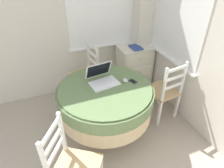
{
  "coord_description": "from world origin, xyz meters",
  "views": [
    {
      "loc": [
        0.42,
        -0.02,
        2.17
      ],
      "look_at": [
        1.22,
        1.99,
        0.68
      ],
      "focal_mm": 32.0,
      "sensor_mm": 36.0,
      "label": 1
    }
  ],
  "objects": [
    {
      "name": "dining_chair_near_right_window",
      "position": [
        1.97,
        1.84,
        0.46
      ],
      "size": [
        0.45,
        0.48,
        0.96
      ],
      "color": "tan",
      "rests_on": "ground_plane"
    },
    {
      "name": "corner_room_shell",
      "position": [
        1.35,
        1.96,
        1.28
      ],
      "size": [
        4.55,
        4.92,
        2.55
      ],
      "color": "beige",
      "rests_on": "ground_plane"
    },
    {
      "name": "round_dining_table",
      "position": [
        1.07,
        1.84,
        0.59
      ],
      "size": [
        1.2,
        1.2,
        0.76
      ],
      "color": "#4C3D2D",
      "rests_on": "ground_plane"
    },
    {
      "name": "laptop",
      "position": [
        1.08,
        1.97,
        0.81
      ],
      "size": [
        0.38,
        0.36,
        0.23
      ],
      "color": "white",
      "rests_on": "round_dining_table"
    },
    {
      "name": "dining_chair_near_back_window",
      "position": [
        1.06,
        2.74,
        0.46
      ],
      "size": [
        0.49,
        0.46,
        0.96
      ],
      "color": "tan",
      "rests_on": "ground_plane"
    },
    {
      "name": "corner_cabinet",
      "position": [
        1.97,
        2.8,
        0.38
      ],
      "size": [
        0.58,
        0.46,
        0.76
      ],
      "color": "silver",
      "rests_on": "ground_plane"
    },
    {
      "name": "cell_phone",
      "position": [
        1.44,
        1.83,
        0.77
      ],
      "size": [
        0.1,
        0.12,
        0.01
      ],
      "color": "#2D2D33",
      "rests_on": "round_dining_table"
    },
    {
      "name": "book_on_cabinet",
      "position": [
        1.95,
        2.74,
        0.77
      ],
      "size": [
        0.17,
        0.24,
        0.02
      ],
      "color": "#33478C",
      "rests_on": "corner_cabinet"
    },
    {
      "name": "computer_mouse",
      "position": [
        1.35,
        1.86,
        0.79
      ],
      "size": [
        0.06,
        0.09,
        0.05
      ],
      "color": "silver",
      "rests_on": "round_dining_table"
    },
    {
      "name": "dining_chair_camera_near",
      "position": [
        0.48,
        1.16,
        0.46
      ],
      "size": [
        0.57,
        0.56,
        0.96
      ],
      "color": "tan",
      "rests_on": "ground_plane"
    }
  ]
}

